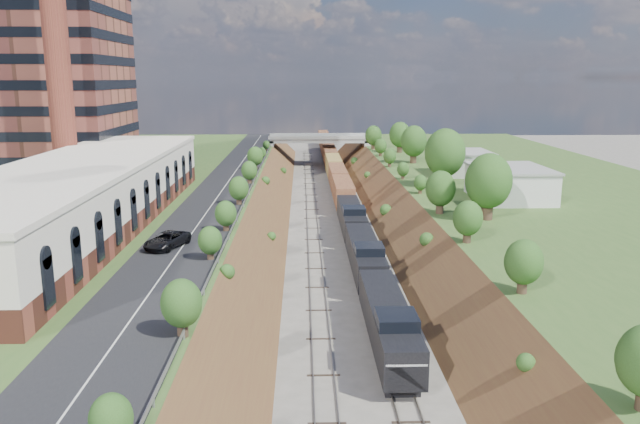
# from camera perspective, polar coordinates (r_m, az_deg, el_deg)

# --- Properties ---
(platform_left) EXTENTS (44.00, 180.00, 5.00)m
(platform_left) POSITION_cam_1_polar(r_m,az_deg,el_deg) (95.25, -19.32, 0.38)
(platform_left) COLOR #395A25
(platform_left) RESTS_ON ground
(platform_right) EXTENTS (44.00, 180.00, 5.00)m
(platform_right) POSITION_cam_1_polar(r_m,az_deg,el_deg) (98.00, 20.59, 0.60)
(platform_right) COLOR #395A25
(platform_right) RESTS_ON ground
(embankment_left) EXTENTS (10.00, 180.00, 10.00)m
(embankment_left) POSITION_cam_1_polar(r_m,az_deg,el_deg) (91.54, -5.97, -1.05)
(embankment_left) COLOR brown
(embankment_left) RESTS_ON ground
(embankment_right) EXTENTS (10.00, 180.00, 10.00)m
(embankment_right) POSITION_cam_1_polar(r_m,az_deg,el_deg) (92.50, 7.75, -0.96)
(embankment_right) COLOR brown
(embankment_right) RESTS_ON ground
(rail_left_track) EXTENTS (1.58, 180.00, 0.18)m
(rail_left_track) POSITION_cam_1_polar(r_m,az_deg,el_deg) (91.26, -0.70, -0.97)
(rail_left_track) COLOR gray
(rail_left_track) RESTS_ON ground
(rail_right_track) EXTENTS (1.58, 180.00, 0.18)m
(rail_right_track) POSITION_cam_1_polar(r_m,az_deg,el_deg) (91.49, 2.55, -0.94)
(rail_right_track) COLOR gray
(rail_right_track) RESTS_ON ground
(road) EXTENTS (8.00, 180.00, 0.10)m
(road) POSITION_cam_1_polar(r_m,az_deg,el_deg) (90.98, -8.87, 2.03)
(road) COLOR black
(road) RESTS_ON platform_left
(guardrail) EXTENTS (0.10, 171.00, 0.70)m
(guardrail) POSITION_cam_1_polar(r_m,az_deg,el_deg) (90.27, -6.31, 2.35)
(guardrail) COLOR #99999E
(guardrail) RESTS_ON platform_left
(commercial_building) EXTENTS (14.30, 62.30, 7.00)m
(commercial_building) POSITION_cam_1_polar(r_m,az_deg,el_deg) (72.09, -21.05, 1.50)
(commercial_building) COLOR brown
(commercial_building) RESTS_ON platform_left
(smokestack) EXTENTS (3.20, 3.20, 40.00)m
(smokestack) POSITION_cam_1_polar(r_m,az_deg,el_deg) (90.77, -22.97, 13.87)
(smokestack) COLOR brown
(smokestack) RESTS_ON platform_left
(overpass) EXTENTS (24.50, 8.30, 7.40)m
(overpass) POSITION_cam_1_polar(r_m,az_deg,el_deg) (151.75, -0.11, 6.16)
(overpass) COLOR gray
(overpass) RESTS_ON ground
(white_building_near) EXTENTS (9.00, 12.00, 4.00)m
(white_building_near) POSITION_cam_1_polar(r_m,az_deg,el_deg) (86.53, 16.95, 2.44)
(white_building_near) COLOR silver
(white_building_near) RESTS_ON platform_right
(white_building_far) EXTENTS (8.00, 10.00, 3.60)m
(white_building_far) POSITION_cam_1_polar(r_m,az_deg,el_deg) (107.27, 13.00, 4.35)
(white_building_far) COLOR silver
(white_building_far) RESTS_ON platform_right
(tree_right_large) EXTENTS (5.25, 5.25, 7.61)m
(tree_right_large) POSITION_cam_1_polar(r_m,az_deg,el_deg) (72.90, 15.16, 2.70)
(tree_right_large) COLOR #473323
(tree_right_large) RESTS_ON platform_right
(tree_left_crest) EXTENTS (2.45, 2.45, 3.55)m
(tree_left_crest) POSITION_cam_1_polar(r_m,az_deg,el_deg) (51.36, -10.31, -3.63)
(tree_left_crest) COLOR #473323
(tree_left_crest) RESTS_ON platform_left
(freight_train) EXTENTS (2.93, 165.28, 4.55)m
(freight_train) POSITION_cam_1_polar(r_m,az_deg,el_deg) (124.03, 1.44, 3.70)
(freight_train) COLOR black
(freight_train) RESTS_ON ground
(suv) EXTENTS (4.23, 5.87, 1.48)m
(suv) POSITION_cam_1_polar(r_m,az_deg,el_deg) (60.72, -13.82, -2.49)
(suv) COLOR black
(suv) RESTS_ON road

